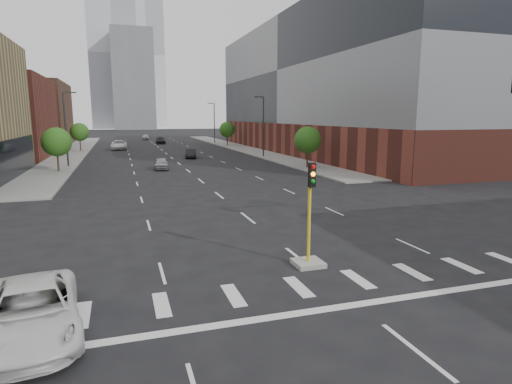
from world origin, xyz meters
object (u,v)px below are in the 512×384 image
car_far_left (119,145)px  car_distant (145,137)px  median_traffic_signal (309,244)px  car_deep_right (161,140)px  parked_minivan (32,311)px  car_mid_right (191,153)px  car_near_left (161,164)px

car_far_left → car_distant: (6.65, 31.62, -0.13)m
median_traffic_signal → car_deep_right: size_ratio=0.87×
car_far_left → car_distant: car_far_left is taller
parked_minivan → car_deep_right: bearing=74.4°
car_mid_right → car_deep_right: size_ratio=0.85×
car_mid_right → car_distant: bearing=103.7°
car_near_left → car_deep_right: size_ratio=0.80×
car_mid_right → car_far_left: size_ratio=0.70×
car_deep_right → parked_minivan: (-11.50, -86.04, 0.02)m
car_far_left → parked_minivan: 71.17m
car_mid_right → car_distant: (-3.55, 51.80, 0.02)m
median_traffic_signal → car_deep_right: median_traffic_signal is taller
car_near_left → median_traffic_signal: bearing=-80.4°
median_traffic_signal → parked_minivan: size_ratio=0.81×
median_traffic_signal → car_mid_right: (2.72, 47.98, -0.27)m
median_traffic_signal → car_mid_right: size_ratio=1.03×
car_distant → car_mid_right: bearing=-85.8°
median_traffic_signal → car_far_left: bearing=96.3°
median_traffic_signal → car_mid_right: median_traffic_signal is taller
median_traffic_signal → car_distant: 99.79m
median_traffic_signal → car_near_left: (-2.78, 35.43, -0.29)m
car_near_left → car_distant: 64.39m
car_near_left → parked_minivan: bearing=-95.5°
median_traffic_signal → car_near_left: median_traffic_signal is taller
median_traffic_signal → car_deep_right: 83.09m
median_traffic_signal → car_deep_right: bearing=89.0°
car_mid_right → parked_minivan: parked_minivan is taller
car_far_left → parked_minivan: car_far_left is taller
car_near_left → car_distant: (1.95, 64.36, 0.04)m
car_mid_right → car_far_left: (-10.20, 20.18, 0.15)m
median_traffic_signal → car_distant: (-0.83, 99.79, -0.25)m
car_mid_right → car_deep_right: (-1.22, 35.09, 0.02)m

